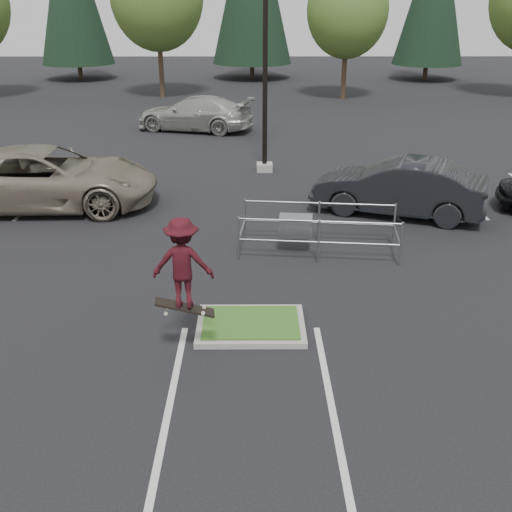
{
  "coord_description": "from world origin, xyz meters",
  "views": [
    {
      "loc": [
        0.05,
        -10.66,
        6.26
      ],
      "look_at": [
        0.11,
        1.5,
        0.96
      ],
      "focal_mm": 42.0,
      "sensor_mm": 36.0,
      "label": 1
    }
  ],
  "objects_px": {
    "light_pole": "(265,47)",
    "decid_c": "(347,13)",
    "car_far_silver": "(196,113)",
    "cart_corral": "(301,225)",
    "car_r_charc": "(398,187)",
    "skateboarder": "(183,264)",
    "car_l_tan": "(47,178)"
  },
  "relations": [
    {
      "from": "decid_c",
      "to": "cart_corral",
      "type": "relative_size",
      "value": 1.97
    },
    {
      "from": "cart_corral",
      "to": "car_far_silver",
      "type": "distance_m",
      "value": 16.18
    },
    {
      "from": "skateboarder",
      "to": "car_far_silver",
      "type": "bearing_deg",
      "value": -84.02
    },
    {
      "from": "light_pole",
      "to": "decid_c",
      "type": "xyz_separation_m",
      "value": [
        5.49,
        17.83,
        0.69
      ]
    },
    {
      "from": "decid_c",
      "to": "car_r_charc",
      "type": "relative_size",
      "value": 1.61
    },
    {
      "from": "car_l_tan",
      "to": "car_r_charc",
      "type": "xyz_separation_m",
      "value": [
        11.02,
        -0.74,
        -0.1
      ]
    },
    {
      "from": "car_l_tan",
      "to": "car_far_silver",
      "type": "distance_m",
      "value": 12.52
    },
    {
      "from": "skateboarder",
      "to": "car_l_tan",
      "type": "height_order",
      "value": "skateboarder"
    },
    {
      "from": "cart_corral",
      "to": "skateboarder",
      "type": "distance_m",
      "value": 5.76
    },
    {
      "from": "skateboarder",
      "to": "car_r_charc",
      "type": "relative_size",
      "value": 0.37
    },
    {
      "from": "cart_corral",
      "to": "car_r_charc",
      "type": "relative_size",
      "value": 0.82
    },
    {
      "from": "cart_corral",
      "to": "car_r_charc",
      "type": "xyz_separation_m",
      "value": [
        3.21,
        2.95,
        0.12
      ]
    },
    {
      "from": "cart_corral",
      "to": "car_r_charc",
      "type": "height_order",
      "value": "car_r_charc"
    },
    {
      "from": "cart_corral",
      "to": "car_l_tan",
      "type": "bearing_deg",
      "value": 160.53
    },
    {
      "from": "car_far_silver",
      "to": "light_pole",
      "type": "bearing_deg",
      "value": 38.94
    },
    {
      "from": "light_pole",
      "to": "decid_c",
      "type": "distance_m",
      "value": 18.67
    },
    {
      "from": "skateboarder",
      "to": "light_pole",
      "type": "bearing_deg",
      "value": -95.87
    },
    {
      "from": "light_pole",
      "to": "car_far_silver",
      "type": "distance_m",
      "value": 9.16
    },
    {
      "from": "light_pole",
      "to": "car_l_tan",
      "type": "relative_size",
      "value": 1.47
    },
    {
      "from": "light_pole",
      "to": "car_far_silver",
      "type": "xyz_separation_m",
      "value": [
        -3.29,
        7.7,
        -3.72
      ]
    },
    {
      "from": "light_pole",
      "to": "skateboarder",
      "type": "xyz_separation_m",
      "value": [
        -1.7,
        -13.0,
        -2.65
      ]
    },
    {
      "from": "light_pole",
      "to": "car_r_charc",
      "type": "distance_m",
      "value": 7.4
    },
    {
      "from": "car_l_tan",
      "to": "car_far_silver",
      "type": "height_order",
      "value": "car_l_tan"
    },
    {
      "from": "skateboarder",
      "to": "car_far_silver",
      "type": "distance_m",
      "value": 20.78
    },
    {
      "from": "car_far_silver",
      "to": "cart_corral",
      "type": "bearing_deg",
      "value": 30.46
    },
    {
      "from": "decid_c",
      "to": "cart_corral",
      "type": "distance_m",
      "value": 26.59
    },
    {
      "from": "cart_corral",
      "to": "car_far_silver",
      "type": "relative_size",
      "value": 0.73
    },
    {
      "from": "skateboarder",
      "to": "car_r_charc",
      "type": "bearing_deg",
      "value": -123.97
    },
    {
      "from": "light_pole",
      "to": "skateboarder",
      "type": "bearing_deg",
      "value": -97.45
    },
    {
      "from": "skateboarder",
      "to": "car_l_tan",
      "type": "relative_size",
      "value": 0.28
    },
    {
      "from": "light_pole",
      "to": "car_far_silver",
      "type": "relative_size",
      "value": 1.75
    },
    {
      "from": "light_pole",
      "to": "car_far_silver",
      "type": "bearing_deg",
      "value": 113.18
    }
  ]
}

